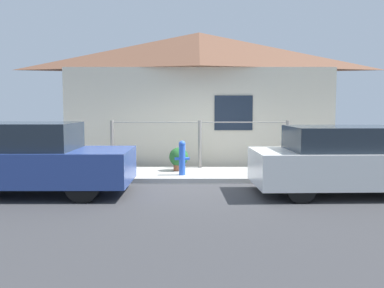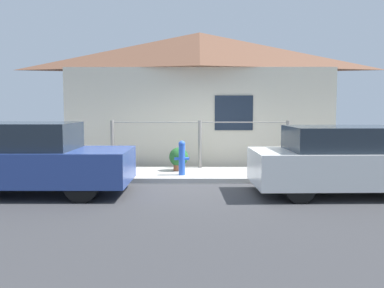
{
  "view_description": "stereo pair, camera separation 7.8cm",
  "coord_description": "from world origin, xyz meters",
  "views": [
    {
      "loc": [
        -0.21,
        -9.87,
        1.82
      ],
      "look_at": [
        -0.21,
        0.3,
        0.9
      ],
      "focal_mm": 40.0,
      "sensor_mm": 36.0,
      "label": 1
    },
    {
      "loc": [
        -0.14,
        -9.87,
        1.82
      ],
      "look_at": [
        -0.21,
        0.3,
        0.9
      ],
      "focal_mm": 40.0,
      "sensor_mm": 36.0,
      "label": 2
    }
  ],
  "objects": [
    {
      "name": "sidewalk",
      "position": [
        0.0,
        0.96,
        0.06
      ],
      "size": [
        24.0,
        1.92,
        0.11
      ],
      "color": "#B2AFA8",
      "rests_on": "ground_plane"
    },
    {
      "name": "potted_plant_near_hydrant",
      "position": [
        -0.56,
        1.24,
        0.45
      ],
      "size": [
        0.5,
        0.5,
        0.61
      ],
      "color": "#9E5638",
      "rests_on": "sidewalk"
    },
    {
      "name": "car_left",
      "position": [
        -3.63,
        -1.22,
        0.74
      ],
      "size": [
        4.25,
        1.76,
        1.47
      ],
      "rotation": [
        0.0,
        0.0,
        0.0
      ],
      "color": "#2D4793",
      "rests_on": "ground_plane"
    },
    {
      "name": "ground_plane",
      "position": [
        0.0,
        0.0,
        0.0
      ],
      "size": [
        60.0,
        60.0,
        0.0
      ],
      "primitive_type": "plane",
      "color": "#38383A"
    },
    {
      "name": "car_right",
      "position": [
        2.97,
        -1.22,
        0.69
      ],
      "size": [
        3.97,
        1.84,
        1.4
      ],
      "rotation": [
        0.0,
        0.0,
        0.03
      ],
      "color": "white",
      "rests_on": "ground_plane"
    },
    {
      "name": "house",
      "position": [
        0.0,
        3.48,
        3.26
      ],
      "size": [
        8.27,
        2.23,
        4.07
      ],
      "color": "beige",
      "rests_on": "ground_plane"
    },
    {
      "name": "fence",
      "position": [
        0.0,
        1.77,
        0.82
      ],
      "size": [
        4.9,
        0.1,
        1.3
      ],
      "color": "gray",
      "rests_on": "sidewalk"
    },
    {
      "name": "fire_hydrant",
      "position": [
        -0.46,
        0.53,
        0.56
      ],
      "size": [
        0.37,
        0.16,
        0.85
      ],
      "color": "blue",
      "rests_on": "sidewalk"
    }
  ]
}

